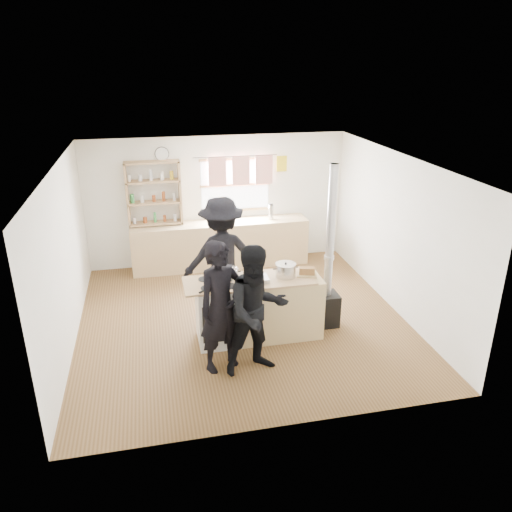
# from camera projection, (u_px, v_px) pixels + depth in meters

# --- Properties ---
(ground) EXTENTS (5.00, 5.00, 0.01)m
(ground) POSITION_uv_depth(u_px,v_px,m) (242.00, 319.00, 7.88)
(ground) COLOR brown
(ground) RESTS_ON ground
(back_counter) EXTENTS (3.40, 0.55, 0.90)m
(back_counter) POSITION_uv_depth(u_px,v_px,m) (221.00, 244.00, 9.72)
(back_counter) COLOR tan
(back_counter) RESTS_ON ground
(shelving_unit) EXTENTS (1.00, 0.28, 1.20)m
(shelving_unit) POSITION_uv_depth(u_px,v_px,m) (154.00, 193.00, 9.19)
(shelving_unit) COLOR tan
(shelving_unit) RESTS_ON back_counter
(thermos) EXTENTS (0.10, 0.10, 0.29)m
(thermos) POSITION_uv_depth(u_px,v_px,m) (271.00, 212.00, 9.70)
(thermos) COLOR silver
(thermos) RESTS_ON back_counter
(cooking_island) EXTENTS (1.97, 0.64, 0.93)m
(cooking_island) POSITION_uv_depth(u_px,v_px,m) (259.00, 308.00, 7.23)
(cooking_island) COLOR white
(cooking_island) RESTS_ON ground
(skillet_greens) EXTENTS (0.39, 0.39, 0.05)m
(skillet_greens) POSITION_uv_depth(u_px,v_px,m) (214.00, 284.00, 6.83)
(skillet_greens) COLOR black
(skillet_greens) RESTS_ON cooking_island
(roast_tray) EXTENTS (0.34, 0.26, 0.06)m
(roast_tray) POSITION_uv_depth(u_px,v_px,m) (256.00, 279.00, 6.97)
(roast_tray) COLOR silver
(roast_tray) RESTS_ON cooking_island
(stockpot_stove) EXTENTS (0.23, 0.23, 0.19)m
(stockpot_stove) POSITION_uv_depth(u_px,v_px,m) (230.00, 274.00, 7.02)
(stockpot_stove) COLOR silver
(stockpot_stove) RESTS_ON cooking_island
(stockpot_counter) EXTENTS (0.30, 0.30, 0.22)m
(stockpot_counter) POSITION_uv_depth(u_px,v_px,m) (286.00, 270.00, 7.10)
(stockpot_counter) COLOR silver
(stockpot_counter) RESTS_ON cooking_island
(bread_board) EXTENTS (0.33, 0.27, 0.12)m
(bread_board) POSITION_uv_depth(u_px,v_px,m) (307.00, 272.00, 7.16)
(bread_board) COLOR tan
(bread_board) RESTS_ON cooking_island
(flue_heater) EXTENTS (0.35, 0.35, 2.50)m
(flue_heater) POSITION_uv_depth(u_px,v_px,m) (327.00, 286.00, 7.50)
(flue_heater) COLOR black
(flue_heater) RESTS_ON ground
(person_near_left) EXTENTS (0.77, 0.66, 1.77)m
(person_near_left) POSITION_uv_depth(u_px,v_px,m) (221.00, 307.00, 6.36)
(person_near_left) COLOR black
(person_near_left) RESTS_ON ground
(person_near_right) EXTENTS (0.95, 0.80, 1.74)m
(person_near_right) POSITION_uv_depth(u_px,v_px,m) (257.00, 311.00, 6.30)
(person_near_right) COLOR black
(person_near_right) RESTS_ON ground
(person_far) EXTENTS (1.29, 0.82, 1.90)m
(person_far) POSITION_uv_depth(u_px,v_px,m) (222.00, 256.00, 7.82)
(person_far) COLOR black
(person_far) RESTS_ON ground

